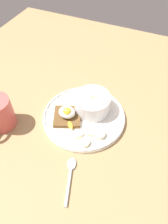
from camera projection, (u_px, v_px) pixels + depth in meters
ground_plane at (84, 120)px, 69.88cm from camera, size 120.00×120.00×2.00cm
plate at (84, 117)px, 68.52cm from camera, size 25.78×25.78×1.60cm
oatmeal_bowl at (92, 103)px, 67.97cm from camera, size 11.50×11.50×5.75cm
toast_slice at (67, 116)px, 67.35cm from camera, size 10.70×10.70×1.29cm
poached_egg at (67, 112)px, 65.59cm from camera, size 6.55×6.86×3.65cm
banana_slice_front at (91, 132)px, 63.85cm from camera, size 4.26×4.28×1.23cm
banana_slice_left at (85, 142)px, 61.29cm from camera, size 3.36×3.48×1.60cm
banana_slice_back at (78, 134)px, 63.21cm from camera, size 4.14×4.13×1.48cm
banana_slice_right at (99, 134)px, 63.02cm from camera, size 4.82×4.86×1.70cm
spoon at (70, 174)px, 56.39cm from camera, size 5.61×12.85×0.80cm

